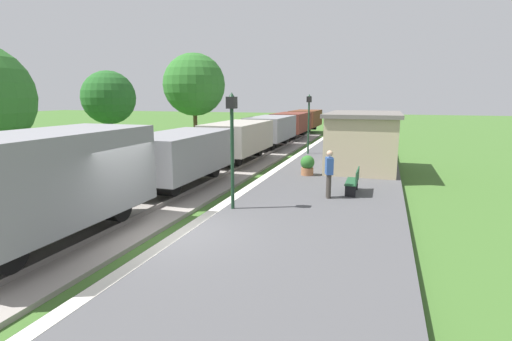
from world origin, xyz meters
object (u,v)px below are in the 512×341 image
object	(u,v)px
person_waiting	(329,172)
lamp_post_far	(309,113)
station_hut	(363,140)
bench_down_platform	(367,146)
bench_near_hut	(354,181)
tree_trackside_far	(109,98)
lamp_post_near	(232,130)
freight_train	(253,135)
tree_field_left	(194,85)
potted_planter	(307,165)

from	to	relation	value
person_waiting	lamp_post_far	world-z (taller)	lamp_post_far
station_hut	bench_down_platform	world-z (taller)	station_hut
bench_near_hut	bench_down_platform	distance (m)	11.11
person_waiting	tree_trackside_far	world-z (taller)	tree_trackside_far
tree_trackside_far	lamp_post_near	bearing A→B (deg)	-35.39
bench_near_hut	person_waiting	world-z (taller)	person_waiting
lamp_post_near	tree_trackside_far	bearing A→B (deg)	144.61
bench_down_platform	lamp_post_far	distance (m)	4.37
freight_train	tree_trackside_far	size ratio (longest dim) A/B	7.47
tree_field_left	station_hut	bearing A→B (deg)	-21.61
tree_trackside_far	potted_planter	bearing A→B (deg)	-6.02
freight_train	lamp_post_near	size ratio (longest dim) A/B	10.59
potted_planter	bench_near_hut	bearing A→B (deg)	-51.14
station_hut	potted_planter	distance (m)	3.72
freight_train	station_hut	xyz separation A→B (m)	(6.80, -2.78, 0.20)
station_hut	tree_field_left	distance (m)	12.91
lamp_post_far	potted_planter	bearing A→B (deg)	-79.53
lamp_post_far	tree_trackside_far	world-z (taller)	tree_trackside_far
bench_down_platform	tree_field_left	world-z (taller)	tree_field_left
bench_near_hut	lamp_post_far	world-z (taller)	lamp_post_far
bench_down_platform	lamp_post_far	bearing A→B (deg)	-157.54
lamp_post_near	tree_field_left	bearing A→B (deg)	120.98
freight_train	lamp_post_near	distance (m)	12.25
potted_planter	lamp_post_far	distance (m)	7.22
person_waiting	lamp_post_far	distance (m)	11.09
potted_planter	person_waiting	bearing A→B (deg)	-68.70
potted_planter	tree_trackside_far	world-z (taller)	tree_trackside_far
lamp_post_far	tree_field_left	xyz separation A→B (m)	(-8.16, 0.63, 1.79)
person_waiting	tree_field_left	world-z (taller)	tree_field_left
bench_near_hut	bench_down_platform	world-z (taller)	same
station_hut	tree_field_left	xyz separation A→B (m)	(-11.68, 4.63, 2.94)
lamp_post_near	tree_field_left	size ratio (longest dim) A/B	0.55
person_waiting	lamp_post_far	bearing A→B (deg)	-93.16
lamp_post_near	bench_down_platform	bearing A→B (deg)	76.17
station_hut	tree_field_left	size ratio (longest dim) A/B	0.86
bench_near_hut	tree_field_left	xyz separation A→B (m)	(-11.71, 10.28, 3.87)
bench_near_hut	tree_field_left	size ratio (longest dim) A/B	0.22
potted_planter	tree_field_left	bearing A→B (deg)	141.72
station_hut	person_waiting	bearing A→B (deg)	-96.74
potted_planter	lamp_post_near	xyz separation A→B (m)	(-1.26, -6.15, 2.08)
lamp_post_near	lamp_post_far	distance (m)	12.95
station_hut	tree_trackside_far	xyz separation A→B (m)	(-13.92, -1.57, 2.08)
freight_train	tree_field_left	world-z (taller)	tree_field_left
freight_train	tree_field_left	size ratio (longest dim) A/B	5.81
lamp_post_far	tree_field_left	distance (m)	8.37
bench_near_hut	potted_planter	size ratio (longest dim) A/B	1.64
freight_train	person_waiting	size ratio (longest dim) A/B	22.92
bench_near_hut	potted_planter	distance (m)	3.66
potted_planter	tree_trackside_far	size ratio (longest dim) A/B	0.17
freight_train	bench_down_platform	world-z (taller)	freight_train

